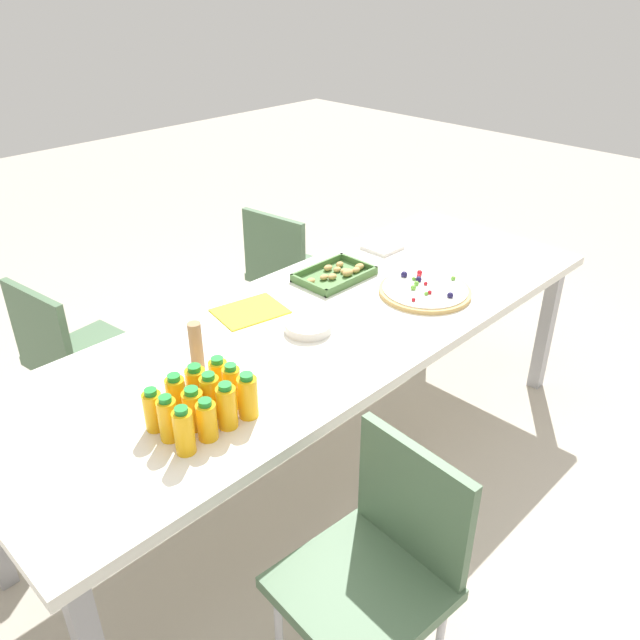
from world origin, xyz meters
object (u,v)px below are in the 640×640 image
Objects in this scene: juice_bottle_6 at (210,396)px; juice_bottle_5 at (193,409)px; juice_bottle_1 at (207,420)px; juice_bottle_4 at (168,419)px; juice_bottle_0 at (184,431)px; juice_bottle_9 at (176,398)px; plate_stack at (308,326)px; juice_bottle_8 at (153,410)px; chair_far_right at (289,269)px; chair_far_left at (73,353)px; juice_bottle_7 at (232,387)px; juice_bottle_2 at (227,407)px; napkin_stack at (382,247)px; juice_bottle_10 at (196,387)px; party_table at (321,333)px; paper_folder at (250,311)px; cardboard_tube at (196,347)px; snack_tray at (336,275)px; chair_near_left at (380,562)px; juice_bottle_11 at (219,378)px; fruit_pizza at (425,291)px; juice_bottle_3 at (248,396)px.

juice_bottle_5 is at bearing -172.47° from juice_bottle_6.
juice_bottle_4 is at bearing 136.13° from juice_bottle_1.
juice_bottle_9 is (0.07, 0.14, -0.00)m from juice_bottle_0.
juice_bottle_6 is 0.85× the size of plate_stack.
juice_bottle_9 is at bearing -1.84° from juice_bottle_8.
juice_bottle_9 is at bearing 139.17° from juice_bottle_6.
juice_bottle_0 reaches higher than chair_far_right.
juice_bottle_7 is at bearing -3.68° from chair_far_left.
juice_bottle_2 is at bearing -42.33° from juice_bottle_8.
juice_bottle_10 is at bearing -163.97° from napkin_stack.
juice_bottle_9 is at bearing 62.75° from juice_bottle_0.
napkin_stack reaches higher than party_table.
chair_far_left is 0.98m from juice_bottle_8.
paper_folder is at bearing 37.09° from juice_bottle_5.
cardboard_tube is at bearing -153.42° from paper_folder.
snack_tray is at bearing 18.90° from juice_bottle_10.
chair_near_left is 1.00× the size of chair_far_left.
juice_bottle_11 is (-0.01, 0.66, 0.28)m from chair_near_left.
juice_bottle_4 is 0.39× the size of fruit_pizza.
party_table is at bearing 17.93° from juice_bottle_7.
juice_bottle_2 is at bearing -60.82° from juice_bottle_9.
snack_tray is at bearing 24.56° from juice_bottle_7.
juice_bottle_2 is 0.07m from juice_bottle_6.
chair_far_left is 1.12m from juice_bottle_0.
juice_bottle_2 is 0.17m from juice_bottle_4.
juice_bottle_0 reaches higher than juice_bottle_11.
chair_far_left is 1.04m from juice_bottle_5.
chair_near_left reaches higher than party_table.
juice_bottle_11 is at bearing 60.86° from juice_bottle_2.
napkin_stack is (1.26, 0.53, -0.06)m from juice_bottle_3.
juice_bottle_10 is 0.39× the size of fruit_pizza.
juice_bottle_6 is 0.40× the size of fruit_pizza.
juice_bottle_10 reaches higher than party_table.
chair_far_right is 5.57× the size of juice_bottle_7.
chair_far_right is at bearing 37.33° from paper_folder.
juice_bottle_5 reaches higher than juice_bottle_1.
juice_bottle_10 reaches higher than snack_tray.
napkin_stack is (1.34, 0.53, -0.06)m from juice_bottle_2.
juice_bottle_2 is 0.39× the size of fruit_pizza.
juice_bottle_10 is at bearing -8.14° from chair_far_left.
juice_bottle_8 is 0.15m from juice_bottle_10.
snack_tray is (0.96, 0.33, -0.06)m from juice_bottle_10.
juice_bottle_11 reaches higher than chair_far_left.
juice_bottle_10 is (-0.00, 0.07, -0.00)m from juice_bottle_6.
snack_tray is at bearing 111.99° from fruit_pizza.
snack_tray is at bearing 28.33° from juice_bottle_3.
party_table is 18.69× the size of juice_bottle_8.
plate_stack reaches higher than paper_folder.
fruit_pizza is at bearing 2.17° from juice_bottle_7.
fruit_pizza is (0.46, -0.15, 0.07)m from party_table.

